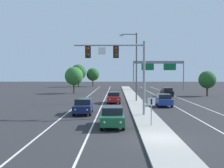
{
  "coord_description": "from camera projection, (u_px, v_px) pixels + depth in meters",
  "views": [
    {
      "loc": [
        -2.79,
        -18.14,
        4.2
      ],
      "look_at": [
        -3.2,
        9.19,
        3.2
      ],
      "focal_mm": 46.5,
      "sensor_mm": 36.0,
      "label": 1
    }
  ],
  "objects": [
    {
      "name": "overhead_signal_mast",
      "position": [
        121.0,
        62.0,
        28.28
      ],
      "size": [
        6.98,
        0.44,
        7.2
      ],
      "color": "gray",
      "rests_on": "median_island"
    },
    {
      "name": "tree_far_left_c",
      "position": [
        74.0,
        76.0,
        60.96
      ],
      "size": [
        3.86,
        3.86,
        5.59
      ],
      "color": "#4C3823",
      "rests_on": "ground"
    },
    {
      "name": "car_receding_blue",
      "position": [
        164.0,
        100.0,
        37.03
      ],
      "size": [
        1.86,
        4.49,
        1.58
      ],
      "color": "navy",
      "rests_on": "ground"
    },
    {
      "name": "median_island",
      "position": [
        139.0,
        106.0,
        36.22
      ],
      "size": [
        2.4,
        110.0,
        0.15
      ],
      "primitive_type": "cube",
      "color": "#9E9B93",
      "rests_on": "ground"
    },
    {
      "name": "car_oncoming_navy",
      "position": [
        83.0,
        106.0,
        30.0
      ],
      "size": [
        1.93,
        4.51,
        1.58
      ],
      "color": "#141E4C",
      "rests_on": "ground"
    },
    {
      "name": "highway_sign_gantry",
      "position": [
        159.0,
        66.0,
        75.25
      ],
      "size": [
        13.28,
        0.42,
        7.5
      ],
      "color": "gray",
      "rests_on": "ground"
    },
    {
      "name": "median_sign_post",
      "position": [
        151.0,
        107.0,
        22.55
      ],
      "size": [
        0.6,
        0.1,
        2.2
      ],
      "color": "gray",
      "rests_on": "median_island"
    },
    {
      "name": "car_receding_black",
      "position": [
        167.0,
        92.0,
        53.48
      ],
      "size": [
        1.82,
        4.47,
        1.58
      ],
      "color": "black",
      "rests_on": "ground"
    },
    {
      "name": "street_lamp_median",
      "position": [
        135.0,
        63.0,
        42.65
      ],
      "size": [
        2.58,
        0.28,
        10.0
      ],
      "color": "#4C4C51",
      "rests_on": "median_island"
    },
    {
      "name": "edge_stripe_left",
      "position": [
        82.0,
        101.0,
        43.34
      ],
      "size": [
        0.14,
        100.0,
        0.01
      ],
      "primitive_type": "cube",
      "color": "silver",
      "rests_on": "ground"
    },
    {
      "name": "tree_far_right_c",
      "position": [
        207.0,
        80.0,
        53.43
      ],
      "size": [
        3.22,
        3.22,
        4.66
      ],
      "color": "#4C3823",
      "rests_on": "ground"
    },
    {
      "name": "lane_stripe_oncoming_center",
      "position": [
        104.0,
        101.0,
        43.29
      ],
      "size": [
        0.14,
        100.0,
        0.01
      ],
      "primitive_type": "cube",
      "color": "silver",
      "rests_on": "ground"
    },
    {
      "name": "ground_plane",
      "position": [
        161.0,
        140.0,
        18.24
      ],
      "size": [
        260.0,
        260.0,
        0.0
      ],
      "primitive_type": "plane",
      "color": "#28282B"
    },
    {
      "name": "car_oncoming_red",
      "position": [
        114.0,
        97.0,
        40.92
      ],
      "size": [
        1.9,
        4.5,
        1.58
      ],
      "color": "maroon",
      "rests_on": "ground"
    },
    {
      "name": "tree_far_left_a",
      "position": [
        93.0,
        74.0,
        93.04
      ],
      "size": [
        4.11,
        4.11,
        5.94
      ],
      "color": "#4C3823",
      "rests_on": "ground"
    },
    {
      "name": "tree_far_left_b",
      "position": [
        78.0,
        72.0,
        90.87
      ],
      "size": [
        4.88,
        4.88,
        7.06
      ],
      "color": "#4C3823",
      "rests_on": "ground"
    },
    {
      "name": "edge_stripe_right",
      "position": [
        189.0,
        102.0,
        43.1
      ],
      "size": [
        0.14,
        100.0,
        0.01
      ],
      "primitive_type": "cube",
      "color": "silver",
      "rests_on": "ground"
    },
    {
      "name": "lane_stripe_receding_center",
      "position": [
        167.0,
        102.0,
        43.15
      ],
      "size": [
        0.14,
        100.0,
        0.01
      ],
      "primitive_type": "cube",
      "color": "silver",
      "rests_on": "ground"
    },
    {
      "name": "car_oncoming_green",
      "position": [
        112.0,
        116.0,
        22.83
      ],
      "size": [
        1.91,
        4.51,
        1.58
      ],
      "color": "#195633",
      "rests_on": "ground"
    }
  ]
}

